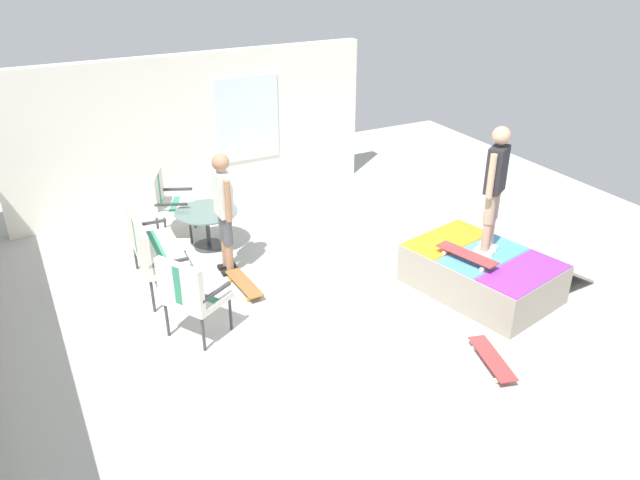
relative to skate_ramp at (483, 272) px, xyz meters
The scene contains 12 objects.
ground_plane 1.96m from the skate_ramp, 68.46° to the left, with size 12.00×12.00×0.10m, color #B2B2AD.
house_facade 5.15m from the skate_ramp, 26.89° to the left, with size 0.23×6.00×2.47m.
skate_ramp is the anchor object (origin of this frame).
patio_bench 4.26m from the skate_ramp, 61.12° to the left, with size 1.28×0.61×1.02m.
patio_chair_near_house 4.65m from the skate_ramp, 42.18° to the left, with size 0.79×0.75×1.02m.
patio_chair_by_wall 3.69m from the skate_ramp, 78.59° to the left, with size 0.81×0.79×1.02m.
patio_table 3.91m from the skate_ramp, 43.93° to the left, with size 0.90×0.90×0.57m.
person_watching 3.45m from the skate_ramp, 53.49° to the left, with size 0.48×0.25×1.67m.
person_skater 1.21m from the skate_ramp, 45.11° to the right, with size 0.35×0.42×1.62m.
skateboard_by_bench 3.07m from the skate_ramp, 61.89° to the left, with size 0.81×0.24×0.10m.
skateboard_spare 1.57m from the skate_ramp, 143.33° to the left, with size 0.82×0.41×0.10m.
skateboard_on_ramp 0.49m from the skate_ramp, 96.20° to the left, with size 0.82×0.40×0.10m.
Camera 1 is at (-5.82, 3.25, 4.21)m, focal length 34.81 mm.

